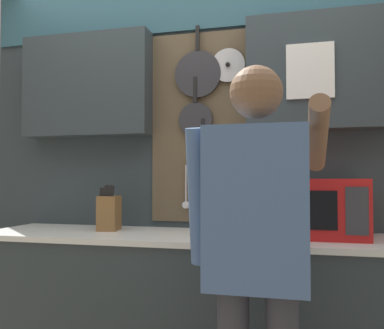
# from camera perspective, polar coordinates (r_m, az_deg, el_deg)

# --- Properties ---
(base_cabinet_counter) EXTENTS (2.28, 0.62, 0.91)m
(base_cabinet_counter) POSITION_cam_1_polar(r_m,az_deg,el_deg) (2.48, -1.47, -19.84)
(base_cabinet_counter) COLOR #2D383D
(base_cabinet_counter) RESTS_ON ground_plane
(back_wall_unit) EXTENTS (2.85, 0.22, 2.52)m
(back_wall_unit) POSITION_cam_1_polar(r_m,az_deg,el_deg) (2.65, 0.19, 4.41)
(back_wall_unit) COLOR #2D383D
(back_wall_unit) RESTS_ON ground_plane
(microwave) EXTENTS (0.47, 0.36, 0.30)m
(microwave) POSITION_cam_1_polar(r_m,az_deg,el_deg) (2.33, 16.60, -5.57)
(microwave) COLOR red
(microwave) RESTS_ON base_cabinet_counter
(knife_block) EXTENTS (0.13, 0.16, 0.27)m
(knife_block) POSITION_cam_1_polar(r_m,az_deg,el_deg) (2.58, -10.99, -6.30)
(knife_block) COLOR brown
(knife_block) RESTS_ON base_cabinet_counter
(utensil_crock) EXTENTS (0.12, 0.12, 0.32)m
(utensil_crock) POSITION_cam_1_polar(r_m,az_deg,el_deg) (2.35, 7.69, -7.58)
(utensil_crock) COLOR white
(utensil_crock) RESTS_ON base_cabinet_counter
(person) EXTENTS (0.54, 0.62, 1.64)m
(person) POSITION_cam_1_polar(r_m,az_deg,el_deg) (1.65, 8.69, -10.26)
(person) COLOR #383842
(person) RESTS_ON ground_plane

